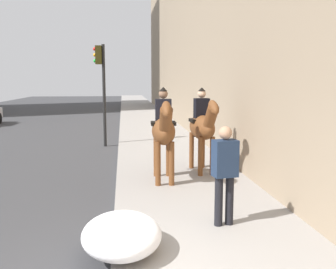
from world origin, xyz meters
name	(u,v)px	position (x,y,z in m)	size (l,w,h in m)	color
mounted_horse_near	(164,130)	(4.87, -1.16, 1.40)	(2.15, 0.62, 2.30)	brown
mounted_horse_far	(203,126)	(5.70, -2.29, 1.37)	(2.15, 0.68, 2.27)	brown
pedestrian_greeting	(225,169)	(1.90, -1.88, 1.10)	(0.32, 0.44, 1.70)	black
traffic_light_near_curb	(102,79)	(10.83, 0.61, 2.63)	(0.20, 0.44, 3.93)	black
snow_pile_near	(122,234)	(1.06, -0.15, 0.38)	(1.49, 1.15, 0.52)	white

